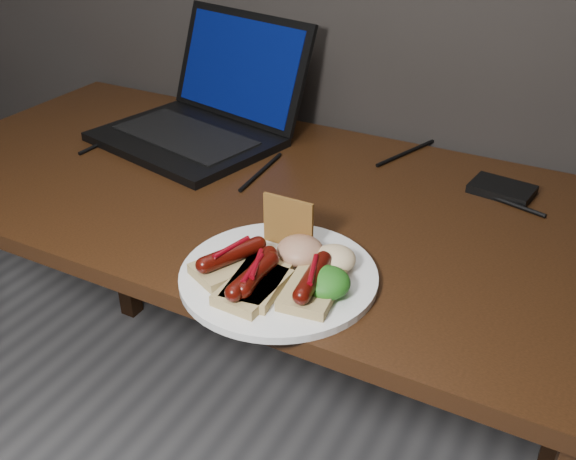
# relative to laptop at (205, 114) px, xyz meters

# --- Properties ---
(desk) EXTENTS (1.40, 0.70, 0.75)m
(desk) POSITION_rel_laptop_xyz_m (0.21, -0.17, -0.14)
(desk) COLOR #371D0D
(desk) RESTS_ON ground
(laptop) EXTENTS (0.44, 0.44, 0.25)m
(laptop) POSITION_rel_laptop_xyz_m (0.00, 0.00, 0.00)
(laptop) COLOR black
(laptop) RESTS_ON desk
(hard_drive) EXTENTS (0.12, 0.09, 0.02)m
(hard_drive) POSITION_rel_laptop_xyz_m (0.65, 0.03, -0.04)
(hard_drive) COLOR black
(hard_drive) RESTS_ON desk
(desk_cables) EXTENTS (0.91, 0.45, 0.01)m
(desk_cables) POSITION_rel_laptop_xyz_m (0.26, -0.02, -0.05)
(desk_cables) COLOR black
(desk_cables) RESTS_ON desk
(plate) EXTENTS (0.38, 0.38, 0.01)m
(plate) POSITION_rel_laptop_xyz_m (0.41, -0.41, -0.05)
(plate) COLOR white
(plate) RESTS_ON desk
(bread_sausage_left) EXTENTS (0.11, 0.13, 0.04)m
(bread_sausage_left) POSITION_rel_laptop_xyz_m (0.35, -0.44, -0.02)
(bread_sausage_left) COLOR tan
(bread_sausage_left) RESTS_ON plate
(bread_sausage_center) EXTENTS (0.08, 0.12, 0.04)m
(bread_sausage_center) POSITION_rel_laptop_xyz_m (0.41, -0.46, -0.02)
(bread_sausage_center) COLOR tan
(bread_sausage_center) RESTS_ON plate
(bread_sausage_right) EXTENTS (0.08, 0.12, 0.04)m
(bread_sausage_right) POSITION_rel_laptop_xyz_m (0.48, -0.44, -0.02)
(bread_sausage_right) COLOR tan
(bread_sausage_right) RESTS_ON plate
(bread_sausage_extra) EXTENTS (0.07, 0.12, 0.04)m
(bread_sausage_extra) POSITION_rel_laptop_xyz_m (0.41, -0.47, -0.02)
(bread_sausage_extra) COLOR tan
(bread_sausage_extra) RESTS_ON plate
(crispbread) EXTENTS (0.09, 0.01, 0.08)m
(crispbread) POSITION_rel_laptop_xyz_m (0.39, -0.34, 0.00)
(crispbread) COLOR #9C642A
(crispbread) RESTS_ON plate
(salad_greens) EXTENTS (0.07, 0.07, 0.04)m
(salad_greens) POSITION_rel_laptop_xyz_m (0.50, -0.43, -0.02)
(salad_greens) COLOR #115310
(salad_greens) RESTS_ON plate
(salsa_mound) EXTENTS (0.07, 0.07, 0.04)m
(salsa_mound) POSITION_rel_laptop_xyz_m (0.43, -0.37, -0.02)
(salsa_mound) COLOR maroon
(salsa_mound) RESTS_ON plate
(coleslaw_mound) EXTENTS (0.06, 0.06, 0.04)m
(coleslaw_mound) POSITION_rel_laptop_xyz_m (0.48, -0.37, -0.02)
(coleslaw_mound) COLOR silver
(coleslaw_mound) RESTS_ON plate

